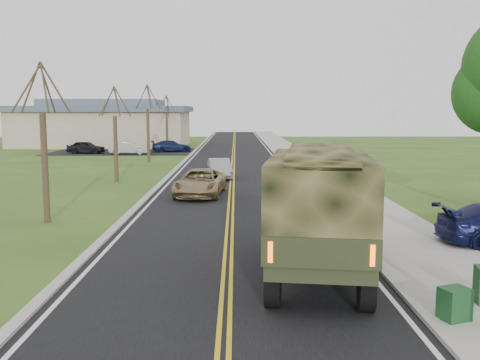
{
  "coord_description": "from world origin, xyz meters",
  "views": [
    {
      "loc": [
        0.23,
        -10.15,
        4.25
      ],
      "look_at": [
        0.38,
        8.79,
        1.8
      ],
      "focal_mm": 40.0,
      "sensor_mm": 36.0,
      "label": 1
    }
  ],
  "objects_px": {
    "suv_champagne": "(200,183)",
    "sedan_silver": "(220,169)",
    "utility_box_far": "(454,304)",
    "military_truck": "(319,204)"
  },
  "relations": [
    {
      "from": "suv_champagne",
      "to": "sedan_silver",
      "type": "bearing_deg",
      "value": 89.16
    },
    {
      "from": "suv_champagne",
      "to": "sedan_silver",
      "type": "xyz_separation_m",
      "value": [
        0.76,
        7.13,
        -0.05
      ]
    },
    {
      "from": "sedan_silver",
      "to": "utility_box_far",
      "type": "distance_m",
      "value": 24.21
    },
    {
      "from": "suv_champagne",
      "to": "sedan_silver",
      "type": "height_order",
      "value": "suv_champagne"
    },
    {
      "from": "military_truck",
      "to": "suv_champagne",
      "type": "xyz_separation_m",
      "value": [
        -3.91,
        13.38,
        -1.24
      ]
    },
    {
      "from": "utility_box_far",
      "to": "sedan_silver",
      "type": "bearing_deg",
      "value": 81.85
    },
    {
      "from": "military_truck",
      "to": "suv_champagne",
      "type": "height_order",
      "value": "military_truck"
    },
    {
      "from": "military_truck",
      "to": "utility_box_far",
      "type": "height_order",
      "value": "military_truck"
    },
    {
      "from": "military_truck",
      "to": "sedan_silver",
      "type": "distance_m",
      "value": 20.79
    },
    {
      "from": "suv_champagne",
      "to": "utility_box_far",
      "type": "relative_size",
      "value": 7.4
    }
  ]
}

